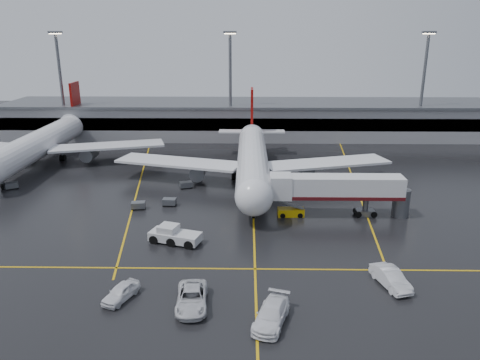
{
  "coord_description": "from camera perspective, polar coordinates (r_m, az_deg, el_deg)",
  "views": [
    {
      "loc": [
        -0.92,
        -67.81,
        25.05
      ],
      "look_at": [
        -2.0,
        -2.0,
        4.0
      ],
      "focal_mm": 34.51,
      "sensor_mm": 36.0,
      "label": 1
    }
  ],
  "objects": [
    {
      "name": "light_mast_left",
      "position": [
        118.8,
        -21.29,
        11.45
      ],
      "size": [
        3.0,
        1.2,
        25.45
      ],
      "color": "#595B60",
      "rests_on": "ground"
    },
    {
      "name": "light_mast_mid",
      "position": [
        110.39,
        -1.21,
        12.23
      ],
      "size": [
        3.0,
        1.2,
        25.45
      ],
      "color": "#595B60",
      "rests_on": "ground"
    },
    {
      "name": "belt_loader",
      "position": [
        66.54,
        6.3,
        -3.95
      ],
      "size": [
        3.81,
        1.9,
        2.37
      ],
      "color": "#D1A50A",
      "rests_on": "ground"
    },
    {
      "name": "main_airliner",
      "position": [
        80.26,
        1.57,
        2.68
      ],
      "size": [
        48.8,
        45.6,
        14.1
      ],
      "color": "silver",
      "rests_on": "ground"
    },
    {
      "name": "baggage_cart_a",
      "position": [
        70.8,
        -8.71,
        -2.66
      ],
      "size": [
        2.08,
        1.43,
        1.12
      ],
      "color": "#595B60",
      "rests_on": "ground"
    },
    {
      "name": "apron_line_stop",
      "position": [
        52.21,
        1.87,
        -10.93
      ],
      "size": [
        60.0,
        0.25,
        0.02
      ],
      "primitive_type": "cube",
      "color": "gold",
      "rests_on": "ground"
    },
    {
      "name": "jet_bridge",
      "position": [
        66.56,
        11.97,
        -1.17
      ],
      "size": [
        19.9,
        3.4,
        6.05
      ],
      "color": "silver",
      "rests_on": "ground"
    },
    {
      "name": "baggage_cart_c",
      "position": [
        78.33,
        -6.69,
        -0.56
      ],
      "size": [
        2.32,
        1.9,
        1.12
      ],
      "color": "#595B60",
      "rests_on": "ground"
    },
    {
      "name": "baggage_cart_e",
      "position": [
        86.43,
        -26.38,
        -0.58
      ],
      "size": [
        2.38,
        2.1,
        1.12
      ],
      "color": "#595B60",
      "rests_on": "ground"
    },
    {
      "name": "apron_line_centre",
      "position": [
        72.29,
        1.61,
        -2.54
      ],
      "size": [
        0.25,
        90.0,
        0.02
      ],
      "primitive_type": "cube",
      "color": "gold",
      "rests_on": "ground"
    },
    {
      "name": "terminal",
      "position": [
        117.59,
        1.38,
        7.58
      ],
      "size": [
        122.0,
        19.0,
        8.6
      ],
      "color": "gray",
      "rests_on": "ground"
    },
    {
      "name": "service_van_d",
      "position": [
        48.0,
        -14.51,
        -13.27
      ],
      "size": [
        3.45,
        4.87,
        1.54
      ],
      "primitive_type": "imported",
      "rotation": [
        0.0,
        0.0,
        -0.4
      ],
      "color": "white",
      "rests_on": "ground"
    },
    {
      "name": "apron_line_left",
      "position": [
        83.93,
        -12.24,
        -0.04
      ],
      "size": [
        9.99,
        69.35,
        0.02
      ],
      "primitive_type": "cube",
      "rotation": [
        0.0,
        0.0,
        0.14
      ],
      "color": "gold",
      "rests_on": "ground"
    },
    {
      "name": "ground",
      "position": [
        72.29,
        1.61,
        -2.55
      ],
      "size": [
        220.0,
        220.0,
        0.0
      ],
      "primitive_type": "plane",
      "color": "black",
      "rests_on": "ground"
    },
    {
      "name": "apron_line_right",
      "position": [
        83.9,
        13.93,
        -0.17
      ],
      "size": [
        7.57,
        69.64,
        0.02
      ],
      "primitive_type": "cube",
      "rotation": [
        0.0,
        0.0,
        -0.1
      ],
      "color": "gold",
      "rests_on": "ground"
    },
    {
      "name": "light_mast_right",
      "position": [
        117.66,
        21.73,
        11.36
      ],
      "size": [
        3.0,
        1.2,
        25.45
      ],
      "color": "#595B60",
      "rests_on": "ground"
    },
    {
      "name": "service_van_a",
      "position": [
        45.69,
        -5.98,
        -14.32
      ],
      "size": [
        3.29,
        6.44,
        1.74
      ],
      "primitive_type": "imported",
      "rotation": [
        0.0,
        0.0,
        0.06
      ],
      "color": "silver",
      "rests_on": "ground"
    },
    {
      "name": "second_airliner",
      "position": [
        100.66,
        -23.24,
        4.34
      ],
      "size": [
        48.8,
        45.6,
        14.1
      ],
      "color": "silver",
      "rests_on": "ground"
    },
    {
      "name": "baggage_cart_b",
      "position": [
        70.27,
        -12.46,
        -3.04
      ],
      "size": [
        2.14,
        1.52,
        1.12
      ],
      "color": "#595B60",
      "rests_on": "ground"
    },
    {
      "name": "pushback_tractor",
      "position": [
        58.54,
        -8.18,
        -6.81
      ],
      "size": [
        6.88,
        4.42,
        2.29
      ],
      "color": "#BEBEC0",
      "rests_on": "ground"
    },
    {
      "name": "service_van_b",
      "position": [
        43.3,
        3.91,
        -16.23
      ],
      "size": [
        4.19,
        6.57,
        1.77
      ],
      "primitive_type": "imported",
      "rotation": [
        0.0,
        0.0,
        -0.3
      ],
      "color": "white",
      "rests_on": "ground"
    },
    {
      "name": "service_van_c",
      "position": [
        51.09,
        18.12,
        -11.42
      ],
      "size": [
        3.38,
        5.85,
        1.82
      ],
      "primitive_type": "imported",
      "rotation": [
        0.0,
        0.0,
        0.28
      ],
      "color": "silver",
      "rests_on": "ground"
    }
  ]
}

